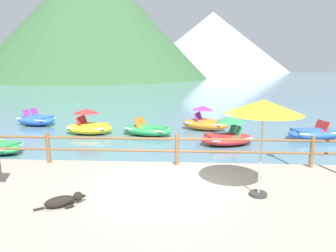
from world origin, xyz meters
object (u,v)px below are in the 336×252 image
object	(u,v)px
pedal_boat_5	(89,125)
beach_umbrella	(263,108)
pedal_boat_1	(314,133)
pedal_boat_6	(147,130)
pedal_boat_3	(36,120)
pedal_boat_0	(228,135)
pedal_boat_4	(205,122)
dog_resting	(63,201)

from	to	relation	value
pedal_boat_5	beach_umbrella	bearing A→B (deg)	-50.46
pedal_boat_1	pedal_boat_6	xyz separation A→B (m)	(-7.77, 0.34, -0.00)
pedal_boat_1	pedal_boat_3	size ratio (longest dim) A/B	0.98
pedal_boat_5	pedal_boat_6	bearing A→B (deg)	-3.39
pedal_boat_0	pedal_boat_4	world-z (taller)	pedal_boat_4
pedal_boat_1	pedal_boat_5	size ratio (longest dim) A/B	1.08
beach_umbrella	pedal_boat_5	world-z (taller)	beach_umbrella
dog_resting	pedal_boat_5	bearing A→B (deg)	104.14
beach_umbrella	pedal_boat_3	distance (m)	14.32
pedal_boat_4	pedal_boat_5	world-z (taller)	pedal_boat_4
pedal_boat_1	pedal_boat_5	bearing A→B (deg)	177.27
pedal_boat_4	dog_resting	bearing A→B (deg)	-110.20
pedal_boat_4	pedal_boat_0	bearing A→B (deg)	-74.79
pedal_boat_1	pedal_boat_5	xyz separation A→B (m)	(-10.70, 0.51, 0.15)
pedal_boat_1	pedal_boat_3	world-z (taller)	pedal_boat_3
pedal_boat_0	pedal_boat_6	bearing A→B (deg)	157.32
beach_umbrella	pedal_boat_3	world-z (taller)	beach_umbrella
pedal_boat_5	pedal_boat_3	bearing A→B (deg)	151.17
pedal_boat_1	pedal_boat_3	distance (m)	14.61
pedal_boat_1	pedal_boat_4	world-z (taller)	pedal_boat_4
pedal_boat_0	pedal_boat_3	bearing A→B (deg)	160.05
pedal_boat_1	pedal_boat_4	size ratio (longest dim) A/B	0.99
dog_resting	pedal_boat_6	xyz separation A→B (m)	(0.77, 8.44, -0.25)
pedal_boat_0	dog_resting	bearing A→B (deg)	-122.70
pedal_boat_4	pedal_boat_6	size ratio (longest dim) A/B	0.95
beach_umbrella	pedal_boat_5	distance (m)	10.36
dog_resting	pedal_boat_4	size ratio (longest dim) A/B	0.36
beach_umbrella	pedal_boat_4	world-z (taller)	beach_umbrella
pedal_boat_6	pedal_boat_5	bearing A→B (deg)	176.61
beach_umbrella	pedal_boat_4	size ratio (longest dim) A/B	0.84
pedal_boat_1	pedal_boat_4	distance (m)	5.21
pedal_boat_4	pedal_boat_6	world-z (taller)	pedal_boat_4
beach_umbrella	pedal_boat_0	world-z (taller)	beach_umbrella
pedal_boat_0	pedal_boat_3	distance (m)	10.95
pedal_boat_3	pedal_boat_6	bearing A→B (deg)	-18.39
dog_resting	pedal_boat_6	size ratio (longest dim) A/B	0.35
beach_umbrella	dog_resting	size ratio (longest dim) A/B	2.31
pedal_boat_1	beach_umbrella	bearing A→B (deg)	-120.01
pedal_boat_3	pedal_boat_6	xyz separation A→B (m)	(6.62, -2.20, -0.04)
pedal_boat_4	pedal_boat_6	xyz separation A→B (m)	(-2.86, -1.43, -0.14)
pedal_boat_6	dog_resting	bearing A→B (deg)	-95.19
dog_resting	pedal_boat_3	bearing A→B (deg)	118.81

